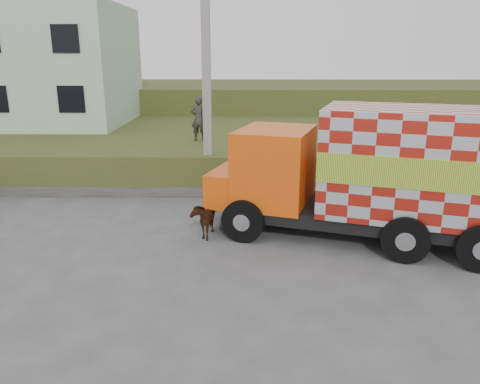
{
  "coord_description": "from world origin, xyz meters",
  "views": [
    {
      "loc": [
        0.41,
        -12.34,
        5.07
      ],
      "look_at": [
        0.24,
        0.38,
        1.3
      ],
      "focal_mm": 35.0,
      "sensor_mm": 36.0,
      "label": 1
    }
  ],
  "objects_px": {
    "cargo_truck": "(375,174)",
    "pedestrian": "(199,119)",
    "utility_pole": "(207,83)",
    "cow": "(204,218)"
  },
  "relations": [
    {
      "from": "pedestrian",
      "to": "utility_pole",
      "type": "bearing_deg",
      "value": 109.45
    },
    {
      "from": "utility_pole",
      "to": "cargo_truck",
      "type": "distance_m",
      "value": 7.02
    },
    {
      "from": "cargo_truck",
      "to": "cow",
      "type": "distance_m",
      "value": 4.95
    },
    {
      "from": "cargo_truck",
      "to": "utility_pole",
      "type": "bearing_deg",
      "value": 155.4
    },
    {
      "from": "cow",
      "to": "pedestrian",
      "type": "height_order",
      "value": "pedestrian"
    },
    {
      "from": "cargo_truck",
      "to": "cow",
      "type": "height_order",
      "value": "cargo_truck"
    },
    {
      "from": "cargo_truck",
      "to": "pedestrian",
      "type": "bearing_deg",
      "value": 144.83
    },
    {
      "from": "cargo_truck",
      "to": "cow",
      "type": "bearing_deg",
      "value": -164.95
    },
    {
      "from": "cargo_truck",
      "to": "pedestrian",
      "type": "distance_m",
      "value": 9.18
    },
    {
      "from": "utility_pole",
      "to": "cow",
      "type": "bearing_deg",
      "value": -87.45
    }
  ]
}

